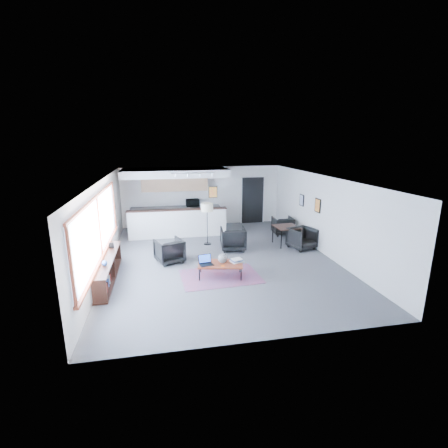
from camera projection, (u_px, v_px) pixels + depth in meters
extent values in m
cube|color=#4D4D4F|center=(221.00, 259.00, 10.49)|extent=(7.00, 9.00, 0.01)
cube|color=white|center=(220.00, 178.00, 9.83)|extent=(7.00, 9.00, 0.01)
cube|color=silver|center=(202.00, 196.00, 14.44)|extent=(7.00, 0.01, 2.60)
cube|color=silver|center=(266.00, 278.00, 5.88)|extent=(7.00, 0.01, 2.60)
cube|color=silver|center=(103.00, 225.00, 9.51)|extent=(0.01, 9.00, 2.60)
cube|color=silver|center=(324.00, 215.00, 10.81)|extent=(0.01, 9.00, 2.60)
cube|color=#8CBFFF|center=(98.00, 227.00, 8.61)|extent=(0.02, 5.80, 1.55)
cube|color=maroon|center=(102.00, 255.00, 8.82)|extent=(0.10, 5.95, 0.06)
cube|color=maroon|center=(96.00, 197.00, 8.41)|extent=(0.06, 5.95, 0.06)
cube|color=maroon|center=(71.00, 267.00, 5.86)|extent=(0.06, 0.06, 1.60)
cube|color=maroon|center=(99.00, 226.00, 8.62)|extent=(0.06, 0.06, 1.60)
cube|color=maroon|center=(114.00, 205.00, 11.37)|extent=(0.06, 0.06, 1.60)
cube|color=black|center=(108.00, 259.00, 8.77)|extent=(0.35, 3.00, 0.05)
cube|color=black|center=(109.00, 278.00, 8.92)|extent=(0.35, 3.00, 0.05)
cube|color=black|center=(99.00, 292.00, 7.47)|extent=(0.33, 0.04, 0.55)
cube|color=black|center=(109.00, 268.00, 8.84)|extent=(0.33, 0.04, 0.55)
cube|color=black|center=(115.00, 251.00, 10.22)|extent=(0.33, 0.04, 0.55)
cube|color=#3359A5|center=(101.00, 295.00, 7.65)|extent=(0.18, 0.04, 0.20)
cube|color=silver|center=(102.00, 292.00, 7.81)|extent=(0.18, 0.04, 0.22)
cube|color=maroon|center=(103.00, 288.00, 7.97)|extent=(0.18, 0.04, 0.24)
cube|color=black|center=(104.00, 286.00, 8.13)|extent=(0.18, 0.04, 0.20)
cube|color=#3359A5|center=(106.00, 283.00, 8.29)|extent=(0.18, 0.04, 0.22)
cube|color=silver|center=(106.00, 280.00, 8.45)|extent=(0.18, 0.04, 0.24)
cube|color=maroon|center=(108.00, 278.00, 8.62)|extent=(0.18, 0.04, 0.20)
cube|color=black|center=(108.00, 275.00, 8.78)|extent=(0.18, 0.04, 0.22)
cube|color=#3359A5|center=(109.00, 272.00, 8.94)|extent=(0.18, 0.03, 0.24)
cube|color=silver|center=(110.00, 271.00, 9.10)|extent=(0.18, 0.03, 0.20)
cube|color=maroon|center=(111.00, 268.00, 9.26)|extent=(0.18, 0.03, 0.22)
cube|color=black|center=(112.00, 265.00, 9.42)|extent=(0.18, 0.04, 0.24)
cube|color=black|center=(111.00, 245.00, 9.50)|extent=(0.14, 0.02, 0.18)
sphere|color=#264C99|center=(105.00, 263.00, 8.18)|extent=(0.14, 0.14, 0.14)
cube|color=white|center=(178.00, 224.00, 12.69)|extent=(3.80, 0.25, 1.10)
cube|color=black|center=(177.00, 210.00, 12.55)|extent=(3.85, 0.32, 0.04)
cube|color=white|center=(176.00, 218.00, 14.10)|extent=(3.80, 0.60, 0.90)
cube|color=#2D2D2D|center=(176.00, 207.00, 13.98)|extent=(3.82, 0.62, 0.04)
cube|color=tan|center=(175.00, 183.00, 13.86)|extent=(2.80, 0.35, 0.70)
cube|color=white|center=(175.00, 173.00, 13.07)|extent=(4.20, 1.80, 0.30)
cube|color=black|center=(213.00, 192.00, 12.66)|extent=(0.35, 0.03, 0.45)
cube|color=orange|center=(213.00, 192.00, 12.64)|extent=(0.30, 0.01, 0.40)
cube|color=black|center=(252.00, 200.00, 14.85)|extent=(1.00, 0.12, 2.10)
cube|color=white|center=(241.00, 201.00, 14.76)|extent=(0.06, 0.10, 2.10)
cube|color=white|center=(263.00, 200.00, 14.96)|extent=(0.06, 0.10, 2.10)
cube|color=white|center=(253.00, 177.00, 14.59)|extent=(1.10, 0.10, 0.06)
cube|color=silver|center=(193.00, 173.00, 11.82)|extent=(1.60, 0.04, 0.04)
cylinder|color=silver|center=(175.00, 176.00, 11.72)|extent=(0.07, 0.07, 0.09)
cylinder|color=silver|center=(188.00, 175.00, 11.81)|extent=(0.07, 0.07, 0.09)
cylinder|color=silver|center=(200.00, 175.00, 11.89)|extent=(0.07, 0.07, 0.09)
cylinder|color=silver|center=(212.00, 175.00, 11.97)|extent=(0.07, 0.07, 0.09)
cube|color=black|center=(318.00, 205.00, 11.12)|extent=(0.03, 0.38, 0.48)
cube|color=orange|center=(317.00, 205.00, 11.12)|extent=(0.00, 0.32, 0.42)
cube|color=black|center=(302.00, 200.00, 12.37)|extent=(0.03, 0.34, 0.44)
cube|color=#859FC5|center=(301.00, 200.00, 12.37)|extent=(0.00, 0.28, 0.38)
cube|color=#66354F|center=(220.00, 276.00, 9.13)|extent=(2.25, 1.60, 0.01)
cube|color=maroon|center=(220.00, 264.00, 9.04)|extent=(1.33, 0.88, 0.05)
cube|color=black|center=(199.00, 275.00, 8.81)|extent=(0.03, 0.03, 0.36)
cube|color=black|center=(201.00, 267.00, 9.36)|extent=(0.03, 0.03, 0.36)
cube|color=black|center=(241.00, 275.00, 8.82)|extent=(0.03, 0.03, 0.36)
cube|color=black|center=(240.00, 267.00, 9.37)|extent=(0.03, 0.03, 0.36)
cube|color=black|center=(220.00, 269.00, 8.77)|extent=(1.16, 0.24, 0.03)
cube|color=black|center=(220.00, 261.00, 9.32)|extent=(1.16, 0.24, 0.03)
cube|color=black|center=(206.00, 265.00, 8.90)|extent=(0.41, 0.33, 0.02)
cube|color=black|center=(205.00, 259.00, 8.99)|extent=(0.37, 0.14, 0.24)
cube|color=blue|center=(205.00, 259.00, 8.98)|extent=(0.33, 0.11, 0.21)
sphere|color=gray|center=(223.00, 258.00, 9.03)|extent=(0.26, 0.26, 0.26)
cube|color=silver|center=(237.00, 261.00, 9.12)|extent=(0.39, 0.35, 0.04)
cube|color=#3359A5|center=(237.00, 260.00, 9.11)|extent=(0.35, 0.32, 0.03)
cube|color=silver|center=(237.00, 259.00, 9.08)|extent=(0.33, 0.29, 0.03)
cube|color=#E5590C|center=(223.00, 266.00, 8.82)|extent=(0.09, 0.09, 0.01)
imported|color=black|center=(169.00, 250.00, 10.13)|extent=(0.99, 0.96, 0.81)
imported|color=black|center=(233.00, 238.00, 11.27)|extent=(0.92, 0.87, 0.86)
cylinder|color=black|center=(208.00, 244.00, 11.96)|extent=(0.30, 0.30, 0.03)
cylinder|color=black|center=(207.00, 227.00, 11.80)|extent=(0.03, 0.03, 1.30)
cylinder|color=#F5EFC9|center=(207.00, 207.00, 11.61)|extent=(0.50, 0.50, 0.29)
cube|color=black|center=(287.00, 227.00, 11.74)|extent=(0.89, 0.89, 0.04)
cylinder|color=black|center=(281.00, 240.00, 11.39)|extent=(0.04, 0.04, 0.66)
cylinder|color=black|center=(273.00, 234.00, 12.08)|extent=(0.04, 0.04, 0.66)
cylinder|color=black|center=(300.00, 238.00, 11.59)|extent=(0.04, 0.04, 0.66)
cylinder|color=black|center=(291.00, 233.00, 12.27)|extent=(0.04, 0.04, 0.66)
imported|color=black|center=(302.00, 239.00, 11.40)|extent=(0.85, 0.82, 0.70)
imported|color=black|center=(283.00, 226.00, 13.12)|extent=(0.69, 0.65, 0.68)
imported|color=black|center=(192.00, 202.00, 14.06)|extent=(0.58, 0.34, 0.38)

